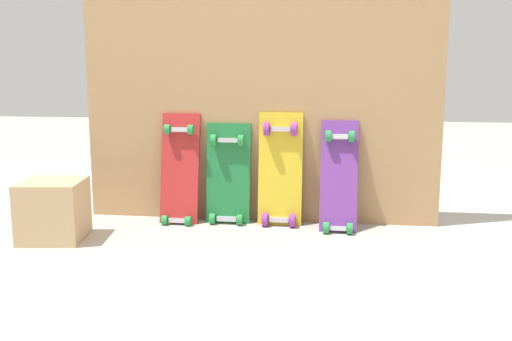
% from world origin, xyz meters
% --- Properties ---
extents(ground_plane, '(12.00, 12.00, 0.00)m').
position_xyz_m(ground_plane, '(0.00, 0.00, 0.00)').
color(ground_plane, '#B2AAA0').
extents(plywood_wall_panel, '(1.91, 0.04, 1.82)m').
position_xyz_m(plywood_wall_panel, '(0.00, 0.07, 0.91)').
color(plywood_wall_panel, tan).
rests_on(plywood_wall_panel, ground).
extents(skateboard_red, '(0.21, 0.19, 0.66)m').
position_xyz_m(skateboard_red, '(-0.42, -0.03, 0.26)').
color(skateboard_red, '#B22626').
rests_on(skateboard_red, ground).
extents(skateboard_green, '(0.24, 0.14, 0.60)m').
position_xyz_m(skateboard_green, '(-0.16, -0.00, 0.23)').
color(skateboard_green, '#1E7238').
rests_on(skateboard_green, ground).
extents(skateboard_yellow, '(0.23, 0.15, 0.66)m').
position_xyz_m(skateboard_yellow, '(0.12, -0.01, 0.27)').
color(skateboard_yellow, gold).
rests_on(skateboard_yellow, ground).
extents(skateboard_purple, '(0.19, 0.24, 0.63)m').
position_xyz_m(skateboard_purple, '(0.43, -0.06, 0.25)').
color(skateboard_purple, '#6B338C').
rests_on(skateboard_purple, ground).
extents(wooden_crate, '(0.33, 0.33, 0.29)m').
position_xyz_m(wooden_crate, '(-0.95, -0.44, 0.15)').
color(wooden_crate, tan).
rests_on(wooden_crate, ground).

